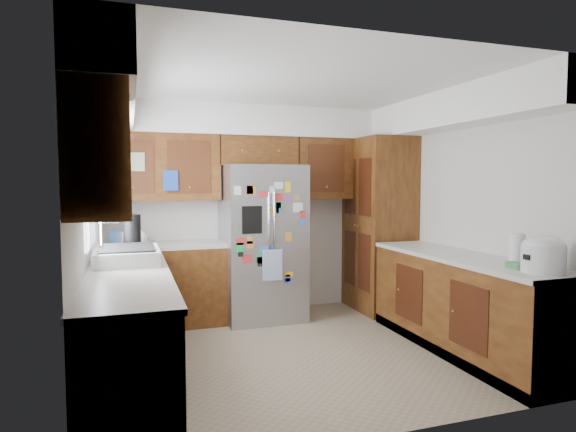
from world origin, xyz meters
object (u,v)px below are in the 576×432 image
at_px(rice_cooker, 543,254).
at_px(paper_towel, 517,250).
at_px(pantry, 379,225).
at_px(fridge, 263,243).

xyz_separation_m(rice_cooker, paper_towel, (0.03, 0.28, -0.01)).
xyz_separation_m(pantry, rice_cooker, (-0.00, -2.53, -0.01)).
relative_size(pantry, paper_towel, 7.94).
xyz_separation_m(pantry, paper_towel, (0.02, -2.25, -0.02)).
distance_m(pantry, fridge, 1.51).
xyz_separation_m(fridge, paper_towel, (1.53, -2.30, 0.16)).
height_order(fridge, paper_towel, fridge).
bearing_deg(pantry, paper_towel, -89.36).
bearing_deg(pantry, fridge, 177.94).
bearing_deg(rice_cooker, fridge, 120.13).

